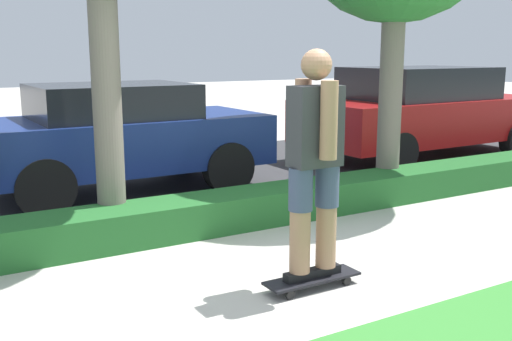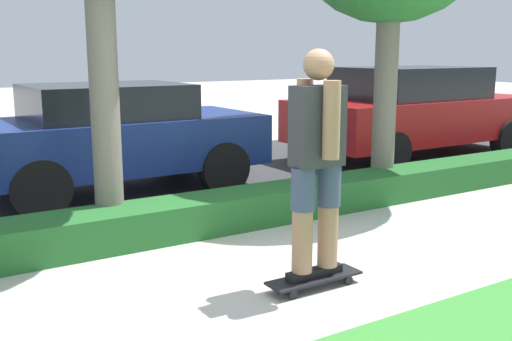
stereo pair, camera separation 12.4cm
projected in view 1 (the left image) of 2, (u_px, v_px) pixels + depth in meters
ground_plane at (291, 278)px, 5.05m from camera, size 60.00×60.00×0.00m
street_asphalt at (128, 184)px, 8.59m from camera, size 18.67×5.00×0.01m
hedge_row at (207, 213)px, 6.36m from camera, size 18.67×0.60×0.37m
skateboard at (312, 279)px, 4.82m from camera, size 0.82×0.24×0.09m
skater_person at (315, 159)px, 4.63m from camera, size 0.52×0.47×1.81m
parked_car_middle at (120, 135)px, 8.01m from camera, size 3.85×1.84×1.46m
parked_car_rear at (421, 111)px, 10.71m from camera, size 4.65×2.07×1.61m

